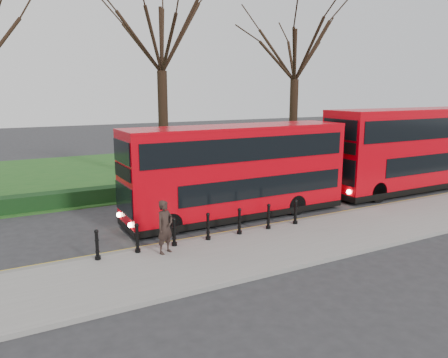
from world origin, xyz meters
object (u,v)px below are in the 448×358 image
bollard_row (208,227)px  bus_lead (237,172)px  bus_rear (415,149)px  pedestrian (165,227)px

bollard_row → bus_lead: (2.77, 2.54, 1.45)m
bus_lead → bus_rear: 11.88m
bollard_row → bus_rear: 14.96m
bollard_row → bus_rear: size_ratio=0.72×
bollard_row → bus_rear: bearing=9.7°
bollard_row → pedestrian: bearing=-164.7°
bus_rear → bollard_row: bearing=-170.3°
bus_lead → bus_rear: bearing=-0.2°
bus_lead → bus_rear: size_ratio=0.89×
bollard_row → pedestrian: pedestrian is taller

